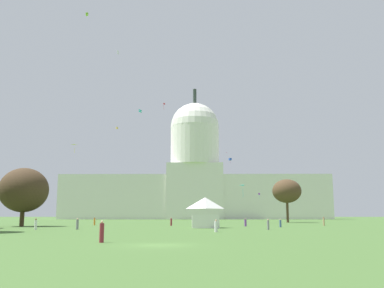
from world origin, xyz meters
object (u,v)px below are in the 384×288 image
at_px(event_tent, 205,212).
at_px(kite_violet_low, 259,194).
at_px(person_orange_mid_center, 94,222).
at_px(kite_red_high, 164,105).
at_px(tree_west_near, 24,190).
at_px(kite_blue_mid, 230,159).
at_px(person_denim_back_center, 280,223).
at_px(kite_turquoise_high, 140,111).
at_px(person_grey_mid_right, 77,224).
at_px(person_tan_deep_crowd, 324,222).
at_px(kite_white_high, 118,52).
at_px(person_purple_back_right, 245,223).
at_px(kite_magenta_mid, 226,153).
at_px(person_maroon_lawn_far_right, 171,222).
at_px(kite_lime_high, 87,14).
at_px(kite_gold_high, 117,128).
at_px(person_maroon_front_right, 102,232).
at_px(tree_east_mid, 287,191).
at_px(person_grey_near_tree_east, 268,225).
at_px(person_white_near_tree_west, 36,224).
at_px(capitol_building, 195,179).
at_px(person_white_edge_east, 216,226).
at_px(kite_cyan_low, 243,188).
at_px(kite_yellow_mid, 74,146).

bearing_deg(event_tent, kite_violet_low, 76.11).
height_order(person_orange_mid_center, kite_red_high, kite_red_high).
distance_m(tree_west_near, kite_blue_mid, 100.34).
height_order(person_denim_back_center, kite_turquoise_high, kite_turquoise_high).
bearing_deg(event_tent, person_grey_mid_right, -156.68).
distance_m(person_tan_deep_crowd, kite_white_high, 64.02).
distance_m(person_purple_back_right, kite_magenta_mid, 110.83).
height_order(person_maroon_lawn_far_right, person_denim_back_center, person_maroon_lawn_far_right).
bearing_deg(kite_lime_high, kite_gold_high, 176.45).
distance_m(person_orange_mid_center, kite_magenta_mid, 108.63).
bearing_deg(person_denim_back_center, kite_turquoise_high, -48.54).
bearing_deg(kite_gold_high, person_denim_back_center, 75.90).
bearing_deg(kite_magenta_mid, kite_blue_mid, -0.06).
bearing_deg(person_orange_mid_center, person_tan_deep_crowd, -151.92).
relative_size(person_maroon_lawn_far_right, person_maroon_front_right, 0.95).
height_order(person_orange_mid_center, person_maroon_front_right, person_maroon_front_right).
bearing_deg(person_maroon_lawn_far_right, person_maroon_front_right, -114.31).
distance_m(event_tent, person_maroon_front_right, 39.57).
height_order(person_maroon_lawn_far_right, person_grey_mid_right, person_grey_mid_right).
bearing_deg(kite_white_high, person_grey_mid_right, 87.83).
distance_m(tree_east_mid, person_grey_near_tree_east, 60.17).
bearing_deg(tree_west_near, kite_magenta_mid, 66.93).
relative_size(kite_magenta_mid, kite_blue_mid, 0.52).
height_order(person_tan_deep_crowd, kite_white_high, kite_white_high).
bearing_deg(kite_white_high, kite_lime_high, -31.66).
bearing_deg(person_white_near_tree_west, tree_east_mid, 72.83).
height_order(kite_white_high, kite_magenta_mid, kite_white_high).
bearing_deg(capitol_building, kite_turquoise_high, -130.07).
relative_size(tree_east_mid, kite_lime_high, 13.68).
bearing_deg(person_white_edge_east, kite_violet_low, 80.32).
xyz_separation_m(person_grey_near_tree_east, kite_cyan_low, (5.64, 85.87, 10.74)).
xyz_separation_m(kite_yellow_mid, kite_cyan_low, (57.47, 6.78, -13.79)).
height_order(capitol_building, kite_lime_high, capitol_building).
xyz_separation_m(event_tent, tree_east_mid, (23.99, 48.55, 6.12)).
bearing_deg(kite_lime_high, kite_yellow_mid, -168.04).
relative_size(tree_west_near, person_white_near_tree_west, 7.34).
bearing_deg(person_maroon_lawn_far_right, tree_east_mid, 27.46).
bearing_deg(person_maroon_front_right, kite_turquoise_high, -167.57).
xyz_separation_m(capitol_building, kite_red_high, (-13.31, -31.02, 30.08)).
bearing_deg(kite_blue_mid, kite_violet_low, -146.65).
xyz_separation_m(kite_white_high, kite_lime_high, (-9.60, 4.72, 12.72)).
bearing_deg(person_white_edge_east, event_tent, 94.23).
bearing_deg(kite_violet_low, tree_west_near, -44.41).
bearing_deg(kite_blue_mid, kite_magenta_mid, -111.96).
bearing_deg(person_grey_near_tree_east, event_tent, -142.80).
xyz_separation_m(tree_east_mid, tree_west_near, (-58.28, -40.26, -1.91)).
bearing_deg(kite_lime_high, person_orange_mid_center, 17.82).
relative_size(kite_turquoise_high, kite_magenta_mid, 1.29).
distance_m(person_purple_back_right, kite_red_high, 113.92).
xyz_separation_m(person_white_near_tree_west, kite_yellow_mid, (-17.71, 79.36, 24.51)).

